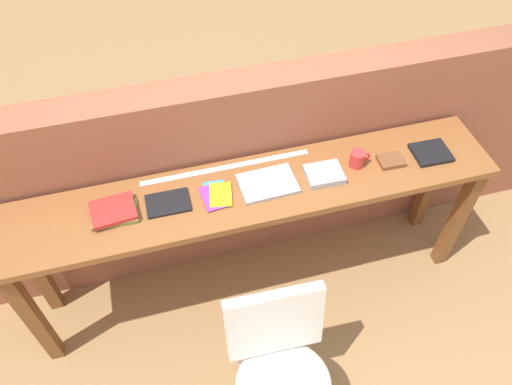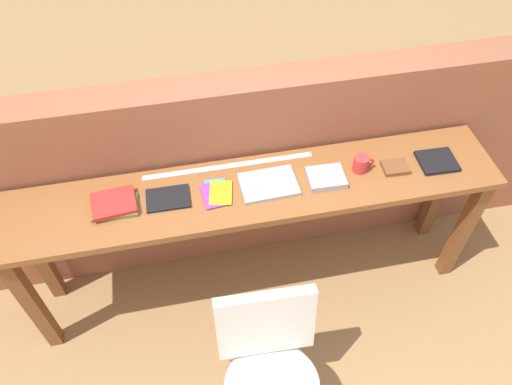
# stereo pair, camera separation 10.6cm
# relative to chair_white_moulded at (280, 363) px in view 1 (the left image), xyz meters

# --- Properties ---
(ground_plane) EXTENTS (40.00, 40.00, 0.00)m
(ground_plane) POSITION_rel_chair_white_moulded_xyz_m (0.08, 0.45, -0.53)
(ground_plane) COLOR #9E7547
(brick_wall_back) EXTENTS (6.00, 0.20, 1.28)m
(brick_wall_back) POSITION_rel_chair_white_moulded_xyz_m (0.08, 1.09, 0.11)
(brick_wall_back) COLOR #935138
(brick_wall_back) RESTS_ON ground
(sideboard) EXTENTS (2.50, 0.44, 0.88)m
(sideboard) POSITION_rel_chair_white_moulded_xyz_m (0.08, 0.75, 0.21)
(sideboard) COLOR brown
(sideboard) RESTS_ON ground
(chair_white_moulded) EXTENTS (0.46, 0.47, 0.89)m
(chair_white_moulded) POSITION_rel_chair_white_moulded_xyz_m (0.00, 0.00, 0.00)
(chair_white_moulded) COLOR silver
(chair_white_moulded) RESTS_ON ground
(book_stack_leftmost) EXTENTS (0.22, 0.19, 0.04)m
(book_stack_leftmost) POSITION_rel_chair_white_moulded_xyz_m (-0.60, 0.76, 0.37)
(book_stack_leftmost) COLOR olive
(book_stack_leftmost) RESTS_ON sideboard
(magazine_cycling) EXTENTS (0.21, 0.15, 0.01)m
(magazine_cycling) POSITION_rel_chair_white_moulded_xyz_m (-0.34, 0.76, 0.36)
(magazine_cycling) COLOR black
(magazine_cycling) RESTS_ON sideboard
(pamphlet_pile_colourful) EXTENTS (0.16, 0.19, 0.01)m
(pamphlet_pile_colourful) POSITION_rel_chair_white_moulded_xyz_m (-0.11, 0.75, 0.36)
(pamphlet_pile_colourful) COLOR orange
(pamphlet_pile_colourful) RESTS_ON sideboard
(book_open_centre) EXTENTS (0.29, 0.21, 0.02)m
(book_open_centre) POSITION_rel_chair_white_moulded_xyz_m (0.15, 0.75, 0.36)
(book_open_centre) COLOR #9E9EA3
(book_open_centre) RESTS_ON sideboard
(book_grey_hardcover) EXTENTS (0.19, 0.16, 0.04)m
(book_grey_hardcover) POSITION_rel_chair_white_moulded_xyz_m (0.44, 0.73, 0.37)
(book_grey_hardcover) COLOR #9E9EA3
(book_grey_hardcover) RESTS_ON sideboard
(mug) EXTENTS (0.11, 0.08, 0.09)m
(mug) POSITION_rel_chair_white_moulded_xyz_m (0.63, 0.76, 0.40)
(mug) COLOR red
(mug) RESTS_ON sideboard
(leather_journal_brown) EXTENTS (0.13, 0.11, 0.02)m
(leather_journal_brown) POSITION_rel_chair_white_moulded_xyz_m (0.81, 0.73, 0.37)
(leather_journal_brown) COLOR brown
(leather_journal_brown) RESTS_ON sideboard
(book_repair_rightmost) EXTENTS (0.19, 0.17, 0.02)m
(book_repair_rightmost) POSITION_rel_chair_white_moulded_xyz_m (1.04, 0.73, 0.36)
(book_repair_rightmost) COLOR black
(book_repair_rightmost) RESTS_ON sideboard
(ruler_metal_back_edge) EXTENTS (0.88, 0.03, 0.00)m
(ruler_metal_back_edge) POSITION_rel_chair_white_moulded_xyz_m (-0.02, 0.92, 0.35)
(ruler_metal_back_edge) COLOR silver
(ruler_metal_back_edge) RESTS_ON sideboard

